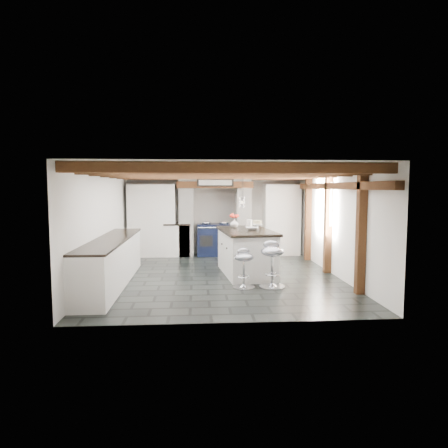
{
  "coord_description": "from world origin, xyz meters",
  "views": [
    {
      "loc": [
        -0.52,
        -8.5,
        1.92
      ],
      "look_at": [
        0.1,
        0.4,
        1.1
      ],
      "focal_mm": 32.0,
      "sensor_mm": 36.0,
      "label": 1
    }
  ],
  "objects": [
    {
      "name": "range_cooker",
      "position": [
        0.0,
        2.68,
        0.47
      ],
      "size": [
        1.0,
        0.63,
        0.99
      ],
      "color": "black",
      "rests_on": "ground"
    },
    {
      "name": "ground",
      "position": [
        0.0,
        0.0,
        0.0
      ],
      "size": [
        6.0,
        6.0,
        0.0
      ],
      "primitive_type": "plane",
      "color": "black",
      "rests_on": "ground"
    },
    {
      "name": "bar_stool_near",
      "position": [
        0.92,
        -1.06,
        0.56
      ],
      "size": [
        0.52,
        0.52,
        0.9
      ],
      "rotation": [
        0.0,
        0.0,
        -0.2
      ],
      "color": "silver",
      "rests_on": "ground"
    },
    {
      "name": "room_shell",
      "position": [
        -0.61,
        1.42,
        1.07
      ],
      "size": [
        6.0,
        6.03,
        6.0
      ],
      "color": "white",
      "rests_on": "ground"
    },
    {
      "name": "bar_stool_far",
      "position": [
        0.37,
        -1.05,
        0.48
      ],
      "size": [
        0.49,
        0.49,
        0.77
      ],
      "rotation": [
        0.0,
        0.0,
        0.37
      ],
      "color": "silver",
      "rests_on": "ground"
    },
    {
      "name": "kitchen_island",
      "position": [
        0.57,
        0.19,
        0.51
      ],
      "size": [
        1.24,
        2.1,
        1.32
      ],
      "rotation": [
        0.0,
        0.0,
        0.1
      ],
      "color": "white",
      "rests_on": "ground"
    }
  ]
}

